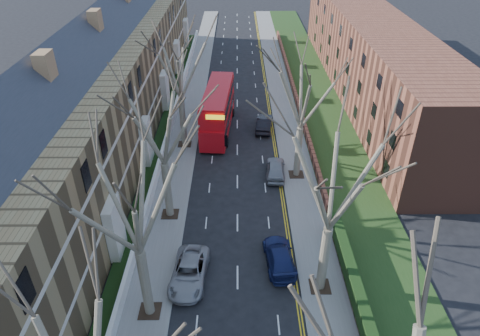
{
  "coord_description": "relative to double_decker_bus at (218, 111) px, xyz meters",
  "views": [
    {
      "loc": [
        0.05,
        -12.37,
        23.03
      ],
      "look_at": [
        0.24,
        19.4,
        2.57
      ],
      "focal_mm": 32.0,
      "sensor_mm": 36.0,
      "label": 1
    }
  ],
  "objects": [
    {
      "name": "pavement_left",
      "position": [
        -3.83,
        7.44,
        -2.35
      ],
      "size": [
        3.0,
        102.0,
        0.12
      ],
      "primitive_type": "cube",
      "color": "slate",
      "rests_on": "ground"
    },
    {
      "name": "tree_right_far",
      "position": [
        7.87,
        -9.56,
        6.83
      ],
      "size": [
        10.15,
        10.15,
        14.22
      ],
      "color": "#655E48",
      "rests_on": "ground"
    },
    {
      "name": "tree_left_mid",
      "position": [
        -3.53,
        -25.56,
        7.14
      ],
      "size": [
        10.5,
        10.5,
        14.71
      ],
      "color": "#655E48",
      "rests_on": "ground"
    },
    {
      "name": "tree_right_mid",
      "position": [
        7.87,
        -23.56,
        7.14
      ],
      "size": [
        10.5,
        10.5,
        14.71
      ],
      "color": "#655E48",
      "rests_on": "ground"
    },
    {
      "name": "terrace_left",
      "position": [
        -11.47,
        -0.56,
        3.12
      ],
      "size": [
        9.7,
        78.0,
        13.6
      ],
      "color": "olive",
      "rests_on": "ground"
    },
    {
      "name": "tree_left_dist",
      "position": [
        -3.53,
        -3.56,
        7.15
      ],
      "size": [
        10.5,
        10.5,
        14.71
      ],
      "color": "#655E48",
      "rests_on": "ground"
    },
    {
      "name": "car_right_far",
      "position": [
        5.26,
        0.13,
        -1.64
      ],
      "size": [
        2.2,
        4.86,
        1.55
      ],
      "primitive_type": "imported",
      "rotation": [
        0.0,
        0.0,
        3.02
      ],
      "color": "black",
      "rests_on": "ground"
    },
    {
      "name": "pavement_right",
      "position": [
        8.17,
        7.44,
        -2.35
      ],
      "size": [
        3.0,
        102.0,
        0.12
      ],
      "primitive_type": "cube",
      "color": "slate",
      "rests_on": "ground"
    },
    {
      "name": "flats_right",
      "position": [
        19.63,
        11.44,
        2.57
      ],
      "size": [
        13.97,
        54.0,
        10.0
      ],
      "color": "brown",
      "rests_on": "ground"
    },
    {
      "name": "front_wall_left",
      "position": [
        -5.48,
        -0.56,
        -1.79
      ],
      "size": [
        0.3,
        78.0,
        1.0
      ],
      "color": "white",
      "rests_on": "ground"
    },
    {
      "name": "car_right_mid",
      "position": [
        5.85,
        -9.49,
        -1.66
      ],
      "size": [
        2.1,
        4.56,
        1.51
      ],
      "primitive_type": "imported",
      "rotation": [
        0.0,
        0.0,
        3.07
      ],
      "color": "gray",
      "rests_on": "ground"
    },
    {
      "name": "grass_verge_right",
      "position": [
        12.67,
        7.44,
        -2.26
      ],
      "size": [
        6.0,
        102.0,
        0.06
      ],
      "color": "#1E3A15",
      "rests_on": "ground"
    },
    {
      "name": "tree_left_far",
      "position": [
        -3.53,
        -15.56,
        6.83
      ],
      "size": [
        10.15,
        10.15,
        14.22
      ],
      "color": "#655E48",
      "rests_on": "ground"
    },
    {
      "name": "car_left_far",
      "position": [
        -1.2,
        -22.73,
        -1.7
      ],
      "size": [
        2.78,
        5.33,
        1.43
      ],
      "primitive_type": "imported",
      "rotation": [
        0.0,
        0.0,
        -0.08
      ],
      "color": "gray",
      "rests_on": "ground"
    },
    {
      "name": "car_right_near",
      "position": [
        5.24,
        -21.24,
        -1.7
      ],
      "size": [
        2.4,
        5.06,
        1.43
      ],
      "primitive_type": "imported",
      "rotation": [
        0.0,
        0.0,
        3.22
      ],
      "color": "#161E4F",
      "rests_on": "ground"
    },
    {
      "name": "double_decker_bus",
      "position": [
        0.0,
        0.0,
        0.0
      ],
      "size": [
        3.63,
        11.92,
        4.89
      ],
      "rotation": [
        0.0,
        0.0,
        3.06
      ],
      "color": "red",
      "rests_on": "ground"
    }
  ]
}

